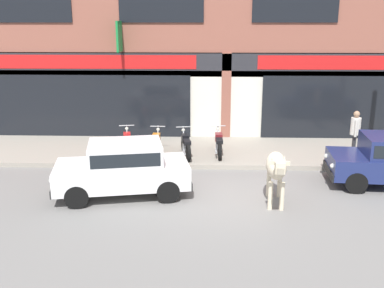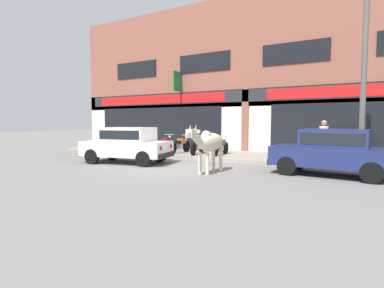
% 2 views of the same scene
% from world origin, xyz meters
% --- Properties ---
extents(ground_plane, '(90.00, 90.00, 0.00)m').
position_xyz_m(ground_plane, '(0.00, 0.00, 0.00)').
color(ground_plane, slate).
extents(sidewalk, '(19.00, 3.65, 0.15)m').
position_xyz_m(sidewalk, '(0.00, 4.02, 0.07)').
color(sidewalk, gray).
rests_on(sidewalk, ground).
extents(shop_building, '(23.00, 1.40, 8.32)m').
position_xyz_m(shop_building, '(-0.00, 6.11, 3.94)').
color(shop_building, '#8E5142').
rests_on(shop_building, ground).
extents(cow, '(0.64, 2.15, 1.61)m').
position_xyz_m(cow, '(1.04, -0.53, 1.01)').
color(cow, beige).
rests_on(cow, ground).
extents(car_0, '(3.80, 2.24, 1.46)m').
position_xyz_m(car_0, '(-2.94, -0.01, 0.81)').
color(car_0, black).
rests_on(car_0, ground).
extents(motorcycle_0, '(0.58, 1.80, 0.88)m').
position_xyz_m(motorcycle_0, '(-3.44, 3.35, 0.53)').
color(motorcycle_0, black).
rests_on(motorcycle_0, sidewalk).
extents(motorcycle_1, '(0.52, 1.81, 0.88)m').
position_xyz_m(motorcycle_1, '(-2.45, 3.26, 0.53)').
color(motorcycle_1, black).
rests_on(motorcycle_1, sidewalk).
extents(motorcycle_2, '(0.58, 1.80, 0.88)m').
position_xyz_m(motorcycle_2, '(-1.43, 3.21, 0.53)').
color(motorcycle_2, black).
rests_on(motorcycle_2, sidewalk).
extents(motorcycle_3, '(0.52, 1.81, 0.88)m').
position_xyz_m(motorcycle_3, '(-0.32, 3.40, 0.53)').
color(motorcycle_3, black).
rests_on(motorcycle_3, sidewalk).
extents(pedestrian, '(0.32, 0.49, 1.60)m').
position_xyz_m(pedestrian, '(4.11, 3.08, 1.13)').
color(pedestrian, '#2D2D33').
rests_on(pedestrian, sidewalk).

